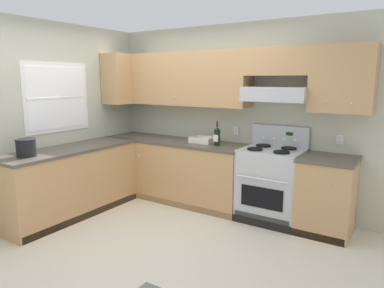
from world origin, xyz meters
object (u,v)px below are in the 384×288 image
object	(u,v)px
bucket	(26,147)
wine_bottle	(217,136)
stove	(271,184)
bowl	(203,141)

from	to	relation	value
bucket	wine_bottle	bearing A→B (deg)	49.81
stove	wine_bottle	xyz separation A→B (m)	(-0.76, -0.05, 0.57)
wine_bottle	bowl	size ratio (longest dim) A/B	1.01
bowl	bucket	world-z (taller)	bucket
wine_bottle	stove	bearing A→B (deg)	3.54
bucket	stove	bearing A→B (deg)	39.05
wine_bottle	bowl	bearing A→B (deg)	160.94
stove	bucket	size ratio (longest dim) A/B	5.16
stove	wine_bottle	world-z (taller)	wine_bottle
stove	wine_bottle	bearing A→B (deg)	-176.46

